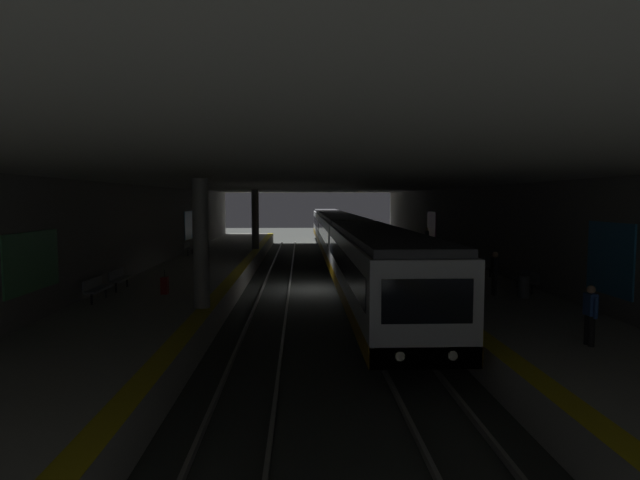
{
  "coord_description": "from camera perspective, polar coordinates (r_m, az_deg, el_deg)",
  "views": [
    {
      "loc": [
        -27.65,
        0.86,
        4.88
      ],
      "look_at": [
        11.41,
        -0.61,
        1.78
      ],
      "focal_mm": 29.0,
      "sensor_mm": 36.0,
      "label": 1
    }
  ],
  "objects": [
    {
      "name": "backpack_on_floor",
      "position": [
        29.78,
        11.24,
        -2.55
      ],
      "size": [
        0.3,
        0.2,
        0.4
      ],
      "color": "black",
      "rests_on": "platform_left"
    },
    {
      "name": "platform_left",
      "position": [
        28.95,
        12.73,
        -4.23
      ],
      "size": [
        60.0,
        5.3,
        1.06
      ],
      "color": "#A8A59E",
      "rests_on": "ground"
    },
    {
      "name": "bench_left_near",
      "position": [
        23.17,
        21.84,
        -3.99
      ],
      "size": [
        1.7,
        0.47,
        0.86
      ],
      "color": "#262628",
      "rests_on": "platform_left"
    },
    {
      "name": "person_walking_mid",
      "position": [
        39.27,
        11.7,
        0.2
      ],
      "size": [
        0.6,
        0.23,
        1.7
      ],
      "color": "#3F3F3F",
      "rests_on": "platform_left"
    },
    {
      "name": "person_waiting_near",
      "position": [
        21.74,
        18.73,
        -3.31
      ],
      "size": [
        0.6,
        0.24,
        1.74
      ],
      "color": "#343434",
      "rests_on": "platform_left"
    },
    {
      "name": "metro_train",
      "position": [
        38.92,
        2.36,
        0.32
      ],
      "size": [
        52.97,
        2.83,
        3.49
      ],
      "color": "silver",
      "rests_on": "track_left"
    },
    {
      "name": "bench_right_far",
      "position": [
        36.49,
        -14.29,
        -0.8
      ],
      "size": [
        1.7,
        0.47,
        0.86
      ],
      "color": "#262628",
      "rests_on": "platform_right"
    },
    {
      "name": "ground_plane",
      "position": [
        28.09,
        -0.37,
        -5.47
      ],
      "size": [
        120.0,
        120.0,
        0.0
      ],
      "primitive_type": "plane",
      "color": "#383A38"
    },
    {
      "name": "track_left",
      "position": [
        28.23,
        4.11,
        -5.27
      ],
      "size": [
        60.0,
        1.53,
        0.16
      ],
      "color": "gray",
      "rests_on": "ground"
    },
    {
      "name": "bench_right_near",
      "position": [
        21.18,
        -23.46,
        -4.82
      ],
      "size": [
        1.7,
        0.47,
        0.86
      ],
      "color": "#262628",
      "rests_on": "platform_right"
    },
    {
      "name": "bench_left_mid",
      "position": [
        27.39,
        17.94,
        -2.62
      ],
      "size": [
        1.7,
        0.47,
        0.86
      ],
      "color": "#262628",
      "rests_on": "platform_left"
    },
    {
      "name": "pillar_far",
      "position": [
        40.05,
        -7.16,
        2.27
      ],
      "size": [
        0.56,
        0.56,
        4.55
      ],
      "color": "gray",
      "rests_on": "platform_right"
    },
    {
      "name": "wall_left",
      "position": [
        29.58,
        18.25,
        0.28
      ],
      "size": [
        60.0,
        0.56,
        5.6
      ],
      "color": "slate",
      "rests_on": "ground"
    },
    {
      "name": "pillar_near",
      "position": [
        18.53,
        -13.0,
        -0.39
      ],
      "size": [
        0.56,
        0.56,
        4.55
      ],
      "color": "gray",
      "rests_on": "platform_right"
    },
    {
      "name": "track_right",
      "position": [
        28.09,
        -4.88,
        -5.32
      ],
      "size": [
        60.0,
        1.53,
        0.16
      ],
      "color": "gray",
      "rests_on": "ground"
    },
    {
      "name": "person_standing_far",
      "position": [
        15.32,
        27.66,
        -7.16
      ],
      "size": [
        0.6,
        0.22,
        1.6
      ],
      "color": "black",
      "rests_on": "platform_left"
    },
    {
      "name": "bench_right_mid",
      "position": [
        23.48,
        -21.26,
        -3.87
      ],
      "size": [
        1.7,
        0.47,
        0.86
      ],
      "color": "#262628",
      "rests_on": "platform_right"
    },
    {
      "name": "wall_right",
      "position": [
        29.03,
        -19.36,
        0.17
      ],
      "size": [
        60.0,
        0.56,
        5.6
      ],
      "color": "slate",
      "rests_on": "ground"
    },
    {
      "name": "platform_right",
      "position": [
        28.56,
        -13.66,
        -4.36
      ],
      "size": [
        60.0,
        5.3,
        1.06
      ],
      "color": "#A8A59E",
      "rests_on": "ground"
    },
    {
      "name": "trash_bin",
      "position": [
        21.65,
        21.53,
        -4.83
      ],
      "size": [
        0.44,
        0.44,
        0.85
      ],
      "color": "#595B5E",
      "rests_on": "platform_left"
    },
    {
      "name": "ceiling_slab",
      "position": [
        27.68,
        -0.38,
        6.44
      ],
      "size": [
        60.0,
        19.4,
        0.4
      ],
      "color": "beige",
      "rests_on": "wall_left"
    },
    {
      "name": "suitcase_rolling",
      "position": [
        21.85,
        -16.76,
        -4.83
      ],
      "size": [
        0.32,
        0.27,
        0.99
      ],
      "color": "maroon",
      "rests_on": "platform_right"
    }
  ]
}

